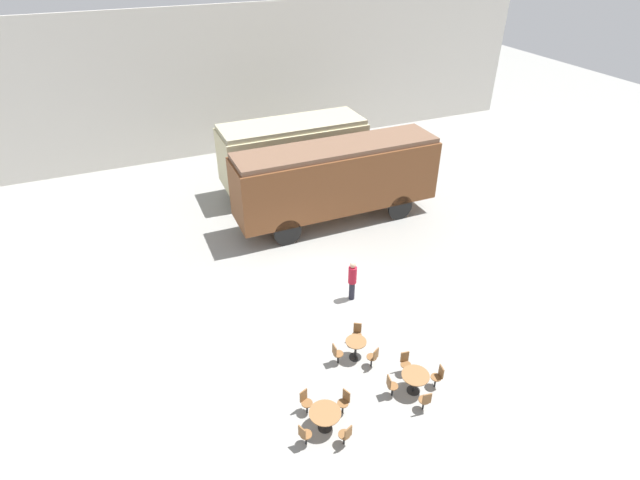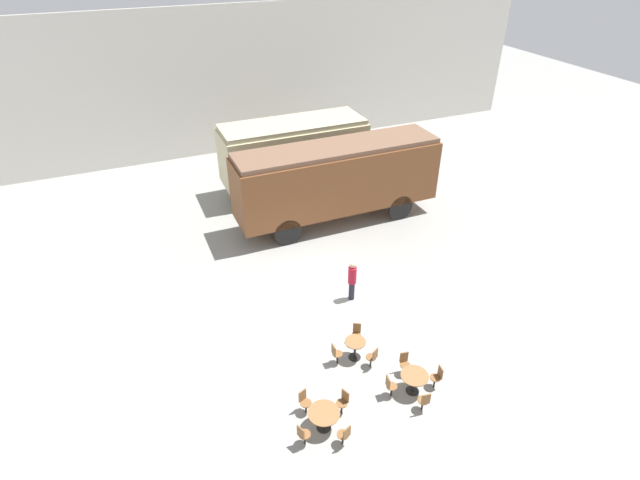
{
  "view_description": "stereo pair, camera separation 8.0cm",
  "coord_description": "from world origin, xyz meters",
  "px_view_note": "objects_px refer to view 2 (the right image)",
  "views": [
    {
      "loc": [
        -6.45,
        -15.38,
        13.06
      ],
      "look_at": [
        0.57,
        1.0,
        1.6
      ],
      "focal_mm": 28.0,
      "sensor_mm": 36.0,
      "label": 1
    },
    {
      "loc": [
        -6.38,
        -15.42,
        13.06
      ],
      "look_at": [
        0.57,
        1.0,
        1.6
      ],
      "focal_mm": 28.0,
      "sensor_mm": 36.0,
      "label": 2
    }
  ],
  "objects_px": {
    "passenger_coach_wooden": "(337,177)",
    "cafe_table_mid": "(414,378)",
    "cafe_table_near": "(355,346)",
    "cafe_table_far": "(324,415)",
    "cafe_chair_0": "(373,357)",
    "visitor_person": "(352,279)",
    "passenger_coach_vintage": "(293,151)"
  },
  "relations": [
    {
      "from": "passenger_coach_wooden",
      "to": "cafe_table_mid",
      "type": "bearing_deg",
      "value": -101.66
    },
    {
      "from": "cafe_table_near",
      "to": "cafe_table_far",
      "type": "distance_m",
      "value": 3.11
    },
    {
      "from": "cafe_table_mid",
      "to": "cafe_chair_0",
      "type": "distance_m",
      "value": 1.62
    },
    {
      "from": "cafe_table_far",
      "to": "visitor_person",
      "type": "bearing_deg",
      "value": 56.37
    },
    {
      "from": "cafe_table_mid",
      "to": "cafe_table_far",
      "type": "height_order",
      "value": "cafe_table_mid"
    },
    {
      "from": "passenger_coach_wooden",
      "to": "cafe_table_far",
      "type": "distance_m",
      "value": 12.67
    },
    {
      "from": "passenger_coach_vintage",
      "to": "passenger_coach_wooden",
      "type": "xyz_separation_m",
      "value": [
        0.73,
        -4.17,
        0.11
      ]
    },
    {
      "from": "passenger_coach_wooden",
      "to": "visitor_person",
      "type": "relative_size",
      "value": 5.68
    },
    {
      "from": "cafe_table_mid",
      "to": "cafe_chair_0",
      "type": "bearing_deg",
      "value": 116.86
    },
    {
      "from": "cafe_table_mid",
      "to": "passenger_coach_vintage",
      "type": "bearing_deg",
      "value": 84.18
    },
    {
      "from": "cafe_chair_0",
      "to": "visitor_person",
      "type": "height_order",
      "value": "visitor_person"
    },
    {
      "from": "passenger_coach_vintage",
      "to": "cafe_chair_0",
      "type": "xyz_separation_m",
      "value": [
        -2.29,
        -13.81,
        -1.84
      ]
    },
    {
      "from": "passenger_coach_wooden",
      "to": "cafe_table_far",
      "type": "bearing_deg",
      "value": -116.22
    },
    {
      "from": "passenger_coach_wooden",
      "to": "cafe_chair_0",
      "type": "xyz_separation_m",
      "value": [
        -3.02,
        -9.65,
        -1.95
      ]
    },
    {
      "from": "passenger_coach_vintage",
      "to": "passenger_coach_wooden",
      "type": "height_order",
      "value": "passenger_coach_wooden"
    },
    {
      "from": "passenger_coach_vintage",
      "to": "visitor_person",
      "type": "xyz_separation_m",
      "value": [
        -1.32,
        -10.18,
        -1.36
      ]
    },
    {
      "from": "cafe_table_mid",
      "to": "visitor_person",
      "type": "distance_m",
      "value": 5.1
    },
    {
      "from": "visitor_person",
      "to": "cafe_table_mid",
      "type": "bearing_deg",
      "value": -92.65
    },
    {
      "from": "cafe_table_far",
      "to": "visitor_person",
      "type": "relative_size",
      "value": 0.54
    },
    {
      "from": "cafe_table_near",
      "to": "cafe_table_far",
      "type": "height_order",
      "value": "cafe_table_near"
    },
    {
      "from": "passenger_coach_vintage",
      "to": "cafe_table_mid",
      "type": "distance_m",
      "value": 15.44
    },
    {
      "from": "passenger_coach_vintage",
      "to": "visitor_person",
      "type": "distance_m",
      "value": 10.35
    },
    {
      "from": "passenger_coach_vintage",
      "to": "cafe_table_far",
      "type": "bearing_deg",
      "value": -107.31
    },
    {
      "from": "passenger_coach_wooden",
      "to": "cafe_table_far",
      "type": "height_order",
      "value": "passenger_coach_wooden"
    },
    {
      "from": "passenger_coach_wooden",
      "to": "visitor_person",
      "type": "bearing_deg",
      "value": -108.88
    },
    {
      "from": "cafe_table_mid",
      "to": "visitor_person",
      "type": "height_order",
      "value": "visitor_person"
    },
    {
      "from": "passenger_coach_wooden",
      "to": "cafe_table_near",
      "type": "height_order",
      "value": "passenger_coach_wooden"
    },
    {
      "from": "cafe_table_mid",
      "to": "visitor_person",
      "type": "bearing_deg",
      "value": 87.35
    },
    {
      "from": "passenger_coach_wooden",
      "to": "cafe_table_mid",
      "type": "distance_m",
      "value": 11.48
    },
    {
      "from": "passenger_coach_vintage",
      "to": "cafe_table_mid",
      "type": "height_order",
      "value": "passenger_coach_vintage"
    },
    {
      "from": "cafe_table_far",
      "to": "passenger_coach_wooden",
      "type": "bearing_deg",
      "value": 63.78
    },
    {
      "from": "cafe_table_mid",
      "to": "cafe_table_far",
      "type": "relative_size",
      "value": 0.93
    }
  ]
}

